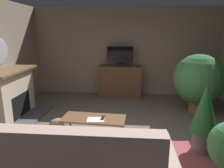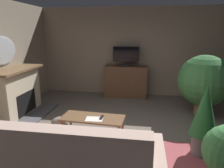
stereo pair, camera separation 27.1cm
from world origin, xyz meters
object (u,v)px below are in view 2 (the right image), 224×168
object	(u,v)px
fireplace	(17,93)
coffee_table	(93,120)
television	(126,56)
cat	(61,121)
tv_remote	(102,117)
potted_plant_tall_palm_by_window	(204,81)
potted_plant_small_fern_corner	(204,116)
tv_cabinet	(126,82)
folded_newspaper	(94,119)
wall_mirror_oval	(2,51)

from	to	relation	value
fireplace	coffee_table	xyz separation A→B (m)	(2.08, -0.95, -0.13)
television	cat	world-z (taller)	television
tv_remote	potted_plant_tall_palm_by_window	distance (m)	2.74
potted_plant_tall_palm_by_window	potted_plant_small_fern_corner	distance (m)	1.89
television	potted_plant_small_fern_corner	xyz separation A→B (m)	(1.52, -2.96, -0.60)
television	potted_plant_tall_palm_by_window	world-z (taller)	television
tv_cabinet	coffee_table	distance (m)	2.87
folded_newspaper	wall_mirror_oval	bearing A→B (deg)	152.97
wall_mirror_oval	folded_newspaper	bearing A→B (deg)	-23.59
folded_newspaper	cat	xyz separation A→B (m)	(-0.90, 0.63, -0.37)
cat	potted_plant_tall_palm_by_window	bearing A→B (deg)	19.66
television	potted_plant_small_fern_corner	bearing A→B (deg)	-62.89
tv_remote	cat	bearing A→B (deg)	64.05
folded_newspaper	tv_cabinet	bearing A→B (deg)	80.91
potted_plant_small_fern_corner	tv_remote	bearing A→B (deg)	174.94
fireplace	tv_remote	xyz separation A→B (m)	(2.25, -0.96, -0.07)
folded_newspaper	potted_plant_small_fern_corner	xyz separation A→B (m)	(1.81, -0.07, 0.20)
wall_mirror_oval	coffee_table	size ratio (longest dim) A/B	0.83
potted_plant_tall_palm_by_window	tv_cabinet	bearing A→B (deg)	148.86
tv_remote	cat	size ratio (longest dim) A/B	0.32
wall_mirror_oval	coffee_table	bearing A→B (deg)	-22.26
television	coffee_table	xyz separation A→B (m)	(-0.34, -2.80, -0.86)
folded_newspaper	tv_remote	bearing A→B (deg)	29.14
television	folded_newspaper	bearing A→B (deg)	-95.75
folded_newspaper	potted_plant_small_fern_corner	distance (m)	1.82
folded_newspaper	cat	bearing A→B (deg)	141.79
television	coffee_table	bearing A→B (deg)	-96.95
potted_plant_tall_palm_by_window	potted_plant_small_fern_corner	xyz separation A→B (m)	(-0.44, -1.83, -0.16)
tv_remote	folded_newspaper	xyz separation A→B (m)	(-0.12, -0.07, -0.01)
cat	folded_newspaper	bearing A→B (deg)	-34.77
tv_cabinet	potted_plant_small_fern_corner	world-z (taller)	potted_plant_small_fern_corner
fireplace	television	bearing A→B (deg)	37.34
coffee_table	potted_plant_tall_palm_by_window	distance (m)	2.87
fireplace	tv_remote	distance (m)	2.45
tv_cabinet	potted_plant_tall_palm_by_window	size ratio (longest dim) A/B	0.88
folded_newspaper	potted_plant_small_fern_corner	size ratio (longest dim) A/B	0.25
tv_cabinet	potted_plant_small_fern_corner	bearing A→B (deg)	-63.30
folded_newspaper	potted_plant_tall_palm_by_window	xyz separation A→B (m)	(2.25, 1.76, 0.36)
fireplace	folded_newspaper	distance (m)	2.37
tv_cabinet	tv_remote	world-z (taller)	tv_cabinet
tv_remote	coffee_table	bearing A→B (deg)	88.73
potted_plant_small_fern_corner	cat	xyz separation A→B (m)	(-2.71, 0.70, -0.57)
potted_plant_small_fern_corner	potted_plant_tall_palm_by_window	bearing A→B (deg)	76.38
tv_cabinet	television	size ratio (longest dim) A/B	1.65
wall_mirror_oval	television	size ratio (longest dim) A/B	1.24
wall_mirror_oval	tv_remote	distance (m)	2.88
tv_cabinet	potted_plant_small_fern_corner	size ratio (longest dim) A/B	1.07
tv_cabinet	television	xyz separation A→B (m)	(0.00, -0.05, 0.82)
television	tv_remote	bearing A→B (deg)	-93.54
potted_plant_small_fern_corner	coffee_table	bearing A→B (deg)	175.06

